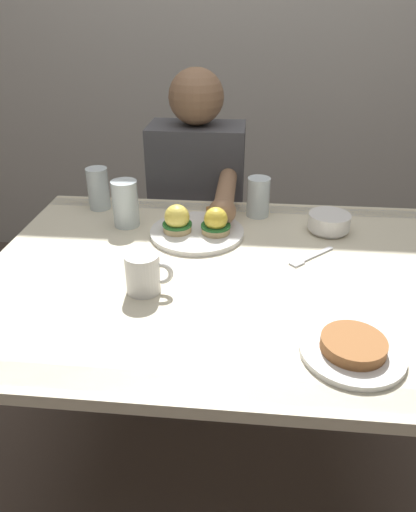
{
  "coord_description": "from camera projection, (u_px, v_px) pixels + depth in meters",
  "views": [
    {
      "loc": [
        0.06,
        -1.0,
        1.34
      ],
      "look_at": [
        -0.03,
        0.0,
        0.78
      ],
      "focal_mm": 32.6,
      "sensor_mm": 36.0,
      "label": 1
    }
  ],
  "objects": [
    {
      "name": "fork",
      "position": [
        310.0,
        258.0,
        1.22
      ],
      "size": [
        0.12,
        0.12,
        0.0
      ],
      "color": "silver",
      "rests_on": "dining_table"
    },
    {
      "name": "side_plate",
      "position": [
        353.0,
        349.0,
        0.88
      ],
      "size": [
        0.2,
        0.2,
        0.04
      ],
      "color": "white",
      "rests_on": "dining_table"
    },
    {
      "name": "eggs_benedict_plate",
      "position": [
        196.0,
        226.0,
        1.33
      ],
      "size": [
        0.27,
        0.27,
        0.09
      ],
      "color": "white",
      "rests_on": "dining_table"
    },
    {
      "name": "dining_table",
      "position": [
        221.0,
        305.0,
        1.22
      ],
      "size": [
        1.2,
        0.9,
        0.74
      ],
      "color": "beige",
      "rests_on": "ground_plane"
    },
    {
      "name": "back_wall",
      "position": [
        245.0,
        7.0,
        2.2
      ],
      "size": [
        4.8,
        0.1,
        2.6
      ],
      "primitive_type": "cube",
      "color": "beige",
      "rests_on": "ground_plane"
    },
    {
      "name": "fruit_bowl",
      "position": [
        329.0,
        222.0,
        1.35
      ],
      "size": [
        0.12,
        0.12,
        0.05
      ],
      "color": "white",
      "rests_on": "dining_table"
    },
    {
      "name": "ground_plane",
      "position": [
        218.0,
        464.0,
        1.52
      ],
      "size": [
        6.0,
        6.0,
        0.0
      ],
      "primitive_type": "plane",
      "color": "brown"
    },
    {
      "name": "water_glass_extra",
      "position": [
        126.0,
        206.0,
        1.37
      ],
      "size": [
        0.08,
        0.08,
        0.14
      ],
      "color": "silver",
      "rests_on": "dining_table"
    },
    {
      "name": "water_glass_far",
      "position": [
        99.0,
        191.0,
        1.48
      ],
      "size": [
        0.07,
        0.07,
        0.13
      ],
      "color": "silver",
      "rests_on": "dining_table"
    },
    {
      "name": "water_glass_near",
      "position": [
        258.0,
        200.0,
        1.44
      ],
      "size": [
        0.07,
        0.07,
        0.12
      ],
      "color": "silver",
      "rests_on": "dining_table"
    },
    {
      "name": "coffee_mug",
      "position": [
        144.0,
        272.0,
        1.06
      ],
      "size": [
        0.11,
        0.08,
        0.09
      ],
      "color": "white",
      "rests_on": "dining_table"
    },
    {
      "name": "diner_person",
      "position": [
        198.0,
        207.0,
        1.74
      ],
      "size": [
        0.34,
        0.54,
        1.14
      ],
      "color": "#33333D",
      "rests_on": "ground_plane"
    }
  ]
}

